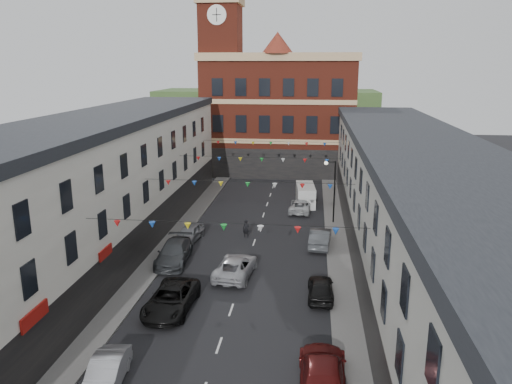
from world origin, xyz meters
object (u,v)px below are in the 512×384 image
at_px(car_left_d, 174,253).
at_px(car_right_d, 321,288).
at_px(car_left_b, 106,373).
at_px(pedestrian, 246,229).
at_px(street_lamp, 332,183).
at_px(moving_car, 236,266).
at_px(car_right_e, 320,237).
at_px(car_left_c, 171,299).
at_px(car_left_e, 189,233).
at_px(white_van, 305,195).
at_px(car_right_c, 322,372).
at_px(car_right_f, 300,206).

bearing_deg(car_left_d, car_right_d, -26.74).
xyz_separation_m(car_left_b, pedestrian, (3.69, 21.25, 0.10)).
bearing_deg(car_right_d, pedestrian, -60.80).
xyz_separation_m(street_lamp, moving_car, (-7.06, -12.93, -3.18)).
height_order(car_left_d, car_right_d, car_left_d).
relative_size(car_right_e, pedestrian, 2.92).
xyz_separation_m(car_left_c, pedestrian, (2.75, 13.67, 0.03)).
distance_m(car_left_c, car_left_e, 12.42).
bearing_deg(white_van, car_left_b, -109.66).
height_order(car_left_d, car_right_e, car_left_d).
xyz_separation_m(car_right_c, car_right_e, (0.10, 18.74, -0.04)).
relative_size(car_right_f, pedestrian, 2.94).
bearing_deg(moving_car, car_right_c, 121.59).
bearing_deg(street_lamp, car_left_d, -137.59).
bearing_deg(car_left_e, car_right_e, 7.51).
relative_size(car_left_e, moving_car, 0.78).
bearing_deg(car_right_e, car_left_e, 4.61).
distance_m(street_lamp, car_right_e, 7.06).
distance_m(car_left_e, car_right_e, 11.00).
bearing_deg(car_left_c, car_left_b, -95.16).
bearing_deg(pedestrian, car_left_c, -91.03).
bearing_deg(street_lamp, white_van, 111.25).
bearing_deg(car_left_d, street_lamp, 39.13).
xyz_separation_m(car_left_d, car_right_d, (10.93, -4.74, -0.09)).
bearing_deg(car_right_f, car_right_e, 103.95).
bearing_deg(car_left_b, car_right_d, 39.80).
xyz_separation_m(moving_car, pedestrian, (-0.34, 8.16, 0.06)).
relative_size(car_right_f, moving_car, 0.89).
bearing_deg(white_van, car_left_c, -111.95).
height_order(street_lamp, car_left_e, street_lamp).
distance_m(car_right_c, car_right_d, 9.22).
distance_m(car_right_d, pedestrian, 12.65).
height_order(car_right_c, car_right_d, car_right_c).
height_order(car_right_d, moving_car, moving_car).
bearing_deg(car_left_b, white_van, 69.10).
bearing_deg(car_right_f, car_right_c, 96.53).
relative_size(car_left_b, car_right_e, 0.90).
xyz_separation_m(car_right_e, white_van, (-1.44, 12.63, 0.30)).
distance_m(car_left_b, car_left_e, 19.87).
bearing_deg(car_right_d, car_left_e, -41.79).
height_order(car_left_c, car_right_c, car_right_c).
xyz_separation_m(car_left_c, car_right_d, (9.03, 2.69, -0.07)).
distance_m(car_left_d, car_right_f, 17.13).
distance_m(car_left_c, car_right_f, 23.09).
bearing_deg(moving_car, car_right_e, -126.42).
xyz_separation_m(car_right_c, car_right_d, (0.03, 9.22, -0.11)).
bearing_deg(pedestrian, car_left_e, -152.92).
bearing_deg(car_right_c, car_right_e, -90.02).
distance_m(car_right_d, white_van, 22.19).
bearing_deg(white_van, car_right_d, -91.26).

